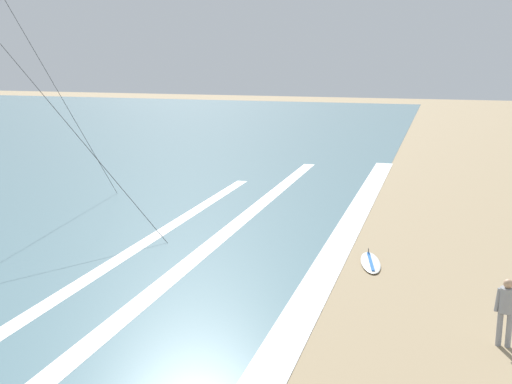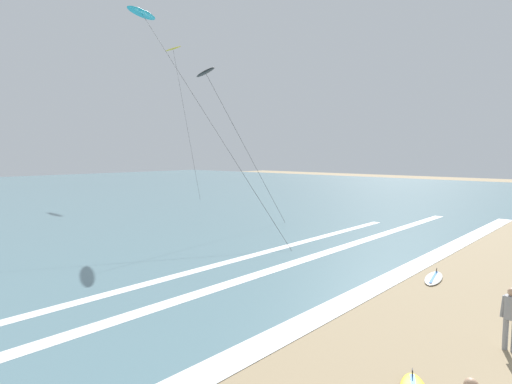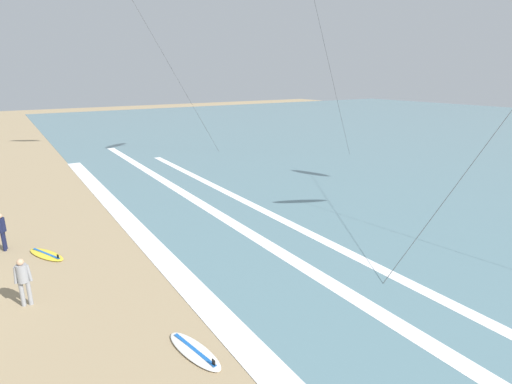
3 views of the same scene
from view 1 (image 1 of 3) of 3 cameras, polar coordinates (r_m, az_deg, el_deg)
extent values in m
cube|color=white|center=(16.94, 4.38, -10.19)|extent=(45.50, 0.96, 0.01)
cube|color=white|center=(15.35, -14.71, -13.08)|extent=(49.41, 0.64, 0.01)
cube|color=white|center=(16.95, -20.65, -10.98)|extent=(36.65, 0.53, 0.01)
cylinder|color=gray|center=(15.70, 20.96, -11.34)|extent=(0.13, 0.13, 0.82)
cylinder|color=gray|center=(15.69, 21.70, -11.41)|extent=(0.13, 0.13, 0.82)
cylinder|color=gray|center=(15.44, 21.54, -8.99)|extent=(0.32, 0.32, 0.58)
cylinder|color=gray|center=(15.45, 20.83, -9.01)|extent=(0.11, 0.15, 0.56)
sphere|color=tan|center=(15.31, 21.65, -7.65)|extent=(0.21, 0.21, 0.21)
ellipsoid|color=silver|center=(20.44, 10.22, -6.24)|extent=(2.18, 1.00, 0.09)
cube|color=#1959B2|center=(20.42, 10.22, -6.11)|extent=(1.77, 0.45, 0.01)
cube|color=black|center=(21.17, 10.04, -5.21)|extent=(0.12, 0.04, 0.16)
cylinder|color=#333333|center=(28.16, -17.35, 8.65)|extent=(5.51, 2.10, 9.87)
camera|label=2|loc=(4.77, 67.59, -15.62)|focal=30.00mm
camera|label=3|loc=(27.74, 20.05, 12.78)|focal=28.21mm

